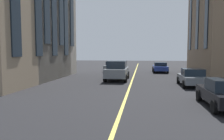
{
  "coord_description": "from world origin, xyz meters",
  "views": [
    {
      "loc": [
        6.12,
        -0.92,
        2.64
      ],
      "look_at": [
        17.01,
        0.6,
        1.77
      ],
      "focal_mm": 34.57,
      "sensor_mm": 36.0,
      "label": 1
    }
  ],
  "objects_px": {
    "car_grey_oncoming": "(112,66)",
    "car_blue_parked_a": "(160,67)",
    "car_grey_mid": "(117,70)",
    "car_grey_trailing": "(192,77)"
  },
  "relations": [
    {
      "from": "car_grey_trailing",
      "to": "car_blue_parked_a",
      "type": "bearing_deg",
      "value": 7.2
    },
    {
      "from": "car_grey_oncoming",
      "to": "car_blue_parked_a",
      "type": "xyz_separation_m",
      "value": [
        -1.31,
        -6.82,
        0.0
      ]
    },
    {
      "from": "car_grey_oncoming",
      "to": "car_blue_parked_a",
      "type": "bearing_deg",
      "value": -100.84
    },
    {
      "from": "car_grey_mid",
      "to": "car_grey_trailing",
      "type": "bearing_deg",
      "value": -114.77
    },
    {
      "from": "car_grey_mid",
      "to": "car_grey_trailing",
      "type": "relative_size",
      "value": 1.21
    },
    {
      "from": "car_grey_mid",
      "to": "car_blue_parked_a",
      "type": "bearing_deg",
      "value": -27.67
    },
    {
      "from": "car_grey_oncoming",
      "to": "car_grey_mid",
      "type": "bearing_deg",
      "value": -169.21
    },
    {
      "from": "car_blue_parked_a",
      "to": "car_grey_trailing",
      "type": "xyz_separation_m",
      "value": [
        -12.12,
        -1.53,
        -0.0
      ]
    },
    {
      "from": "car_grey_mid",
      "to": "car_grey_trailing",
      "type": "distance_m",
      "value": 7.0
    },
    {
      "from": "car_grey_oncoming",
      "to": "car_grey_trailing",
      "type": "distance_m",
      "value": 15.81
    }
  ]
}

